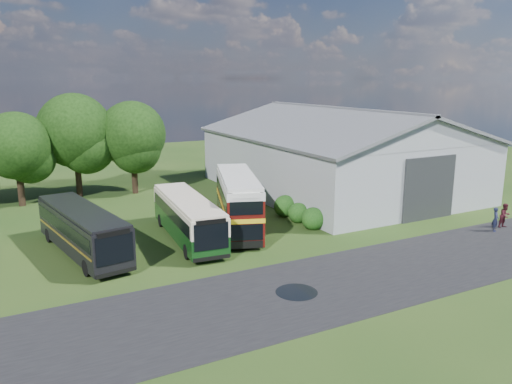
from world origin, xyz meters
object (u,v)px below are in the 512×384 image
storage_shed (336,148)px  visitor_b (505,216)px  bus_maroon_double (238,203)px  bus_dark_single (82,230)px  visitor_a (495,220)px  bus_green_single (188,217)px

storage_shed → visitor_b: 17.04m
storage_shed → bus_maroon_double: storage_shed is taller
storage_shed → bus_maroon_double: 16.58m
bus_dark_single → visitor_a: 28.61m
visitor_a → visitor_b: size_ratio=0.98×
bus_green_single → bus_dark_single: size_ratio=0.99×
bus_green_single → visitor_b: size_ratio=5.89×
visitor_a → bus_dark_single: bearing=122.0°
storage_shed → bus_dark_single: storage_shed is taller
visitor_b → bus_green_single: bearing=161.7°
visitor_a → storage_shed: bearing=56.7°
bus_maroon_double → bus_dark_single: (-10.82, 0.07, -0.50)m
bus_maroon_double → bus_green_single: bearing=-157.1°
bus_dark_single → visitor_b: (28.64, -8.64, -0.65)m
storage_shed → bus_maroon_double: (-14.47, -7.81, -2.10)m
bus_green_single → storage_shed: bearing=28.7°
visitor_a → visitor_b: (1.48, 0.32, 0.02)m
bus_maroon_double → visitor_b: bearing=-6.2°
bus_maroon_double → bus_dark_single: 10.83m
bus_dark_single → visitor_a: bus_dark_single is taller
bus_maroon_double → visitor_a: 18.65m
bus_maroon_double → visitor_a: bearing=-9.1°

